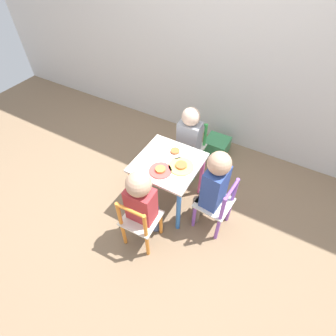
{
  "coord_description": "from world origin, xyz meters",
  "views": [
    {
      "loc": [
        0.72,
        -1.28,
        1.95
      ],
      "look_at": [
        0.0,
        0.0,
        0.42
      ],
      "focal_mm": 28.0,
      "sensor_mm": 36.0,
      "label": 1
    }
  ],
  "objects_px": {
    "plate_front": "(160,170)",
    "storage_bin": "(217,146)",
    "chair_green": "(190,148)",
    "child_right": "(213,185)",
    "plate_right": "(181,166)",
    "child_back": "(189,137)",
    "child_front": "(142,200)",
    "plate_back": "(175,152)",
    "kids_table": "(168,169)",
    "chair_orange": "(140,222)",
    "chair_purple": "(216,206)"
  },
  "relations": [
    {
      "from": "kids_table",
      "to": "chair_purple",
      "type": "height_order",
      "value": "chair_purple"
    },
    {
      "from": "chair_orange",
      "to": "plate_back",
      "type": "bearing_deg",
      "value": -90.47
    },
    {
      "from": "child_back",
      "to": "plate_back",
      "type": "relative_size",
      "value": 4.52
    },
    {
      "from": "child_front",
      "to": "child_right",
      "type": "bearing_deg",
      "value": -138.65
    },
    {
      "from": "plate_right",
      "to": "chair_green",
      "type": "bearing_deg",
      "value": 106.07
    },
    {
      "from": "plate_back",
      "to": "storage_bin",
      "type": "xyz_separation_m",
      "value": [
        0.14,
        0.7,
        -0.42
      ]
    },
    {
      "from": "kids_table",
      "to": "plate_right",
      "type": "bearing_deg",
      "value": 0.0
    },
    {
      "from": "plate_front",
      "to": "storage_bin",
      "type": "relative_size",
      "value": 0.72
    },
    {
      "from": "child_right",
      "to": "plate_front",
      "type": "bearing_deg",
      "value": -73.35
    },
    {
      "from": "child_right",
      "to": "storage_bin",
      "type": "height_order",
      "value": "child_right"
    },
    {
      "from": "chair_green",
      "to": "storage_bin",
      "type": "bearing_deg",
      "value": 65.33
    },
    {
      "from": "plate_back",
      "to": "storage_bin",
      "type": "height_order",
      "value": "plate_back"
    },
    {
      "from": "child_right",
      "to": "plate_right",
      "type": "height_order",
      "value": "child_right"
    },
    {
      "from": "plate_back",
      "to": "plate_front",
      "type": "xyz_separation_m",
      "value": [
        -0.0,
        -0.24,
        0.0
      ]
    },
    {
      "from": "child_front",
      "to": "plate_right",
      "type": "relative_size",
      "value": 3.77
    },
    {
      "from": "child_back",
      "to": "child_front",
      "type": "distance_m",
      "value": 0.8
    },
    {
      "from": "child_front",
      "to": "storage_bin",
      "type": "height_order",
      "value": "child_front"
    },
    {
      "from": "chair_orange",
      "to": "child_back",
      "type": "distance_m",
      "value": 0.88
    },
    {
      "from": "child_right",
      "to": "plate_back",
      "type": "xyz_separation_m",
      "value": [
        -0.4,
        0.15,
        0.02
      ]
    },
    {
      "from": "chair_green",
      "to": "plate_front",
      "type": "height_order",
      "value": "chair_green"
    },
    {
      "from": "kids_table",
      "to": "plate_back",
      "type": "relative_size",
      "value": 3.06
    },
    {
      "from": "kids_table",
      "to": "child_right",
      "type": "relative_size",
      "value": 0.63
    },
    {
      "from": "chair_green",
      "to": "storage_bin",
      "type": "xyz_separation_m",
      "value": [
        0.15,
        0.36,
        -0.18
      ]
    },
    {
      "from": "chair_green",
      "to": "plate_front",
      "type": "bearing_deg",
      "value": -90.38
    },
    {
      "from": "chair_orange",
      "to": "plate_front",
      "type": "distance_m",
      "value": 0.42
    },
    {
      "from": "plate_front",
      "to": "plate_right",
      "type": "xyz_separation_m",
      "value": [
        0.12,
        0.12,
        0.0
      ]
    },
    {
      "from": "chair_purple",
      "to": "child_right",
      "type": "height_order",
      "value": "child_right"
    },
    {
      "from": "child_front",
      "to": "child_right",
      "type": "height_order",
      "value": "child_right"
    },
    {
      "from": "child_front",
      "to": "kids_table",
      "type": "bearing_deg",
      "value": -90.0
    },
    {
      "from": "chair_green",
      "to": "plate_right",
      "type": "xyz_separation_m",
      "value": [
        0.13,
        -0.46,
        0.24
      ]
    },
    {
      "from": "chair_green",
      "to": "plate_right",
      "type": "height_order",
      "value": "chair_green"
    },
    {
      "from": "child_back",
      "to": "plate_back",
      "type": "xyz_separation_m",
      "value": [
        0.01,
        -0.28,
        0.06
      ]
    },
    {
      "from": "plate_right",
      "to": "child_back",
      "type": "bearing_deg",
      "value": 108.12
    },
    {
      "from": "child_back",
      "to": "child_front",
      "type": "relative_size",
      "value": 0.99
    },
    {
      "from": "plate_front",
      "to": "plate_back",
      "type": "bearing_deg",
      "value": 90.0
    },
    {
      "from": "chair_orange",
      "to": "plate_right",
      "type": "relative_size",
      "value": 2.69
    },
    {
      "from": "chair_orange",
      "to": "chair_green",
      "type": "bearing_deg",
      "value": -90.22
    },
    {
      "from": "kids_table",
      "to": "child_front",
      "type": "height_order",
      "value": "child_front"
    },
    {
      "from": "child_right",
      "to": "plate_right",
      "type": "bearing_deg",
      "value": -91.99
    },
    {
      "from": "plate_right",
      "to": "storage_bin",
      "type": "relative_size",
      "value": 0.82
    },
    {
      "from": "storage_bin",
      "to": "child_right",
      "type": "bearing_deg",
      "value": -72.91
    },
    {
      "from": "chair_green",
      "to": "plate_back",
      "type": "bearing_deg",
      "value": -89.36
    },
    {
      "from": "child_back",
      "to": "storage_bin",
      "type": "height_order",
      "value": "child_back"
    },
    {
      "from": "chair_green",
      "to": "plate_right",
      "type": "distance_m",
      "value": 0.54
    },
    {
      "from": "chair_green",
      "to": "plate_back",
      "type": "relative_size",
      "value": 3.24
    },
    {
      "from": "chair_orange",
      "to": "plate_right",
      "type": "distance_m",
      "value": 0.53
    },
    {
      "from": "plate_front",
      "to": "plate_right",
      "type": "height_order",
      "value": "same"
    },
    {
      "from": "chair_purple",
      "to": "child_front",
      "type": "height_order",
      "value": "child_front"
    },
    {
      "from": "chair_purple",
      "to": "storage_bin",
      "type": "relative_size",
      "value": 2.21
    },
    {
      "from": "kids_table",
      "to": "chair_orange",
      "type": "xyz_separation_m",
      "value": [
        0.02,
        -0.46,
        -0.14
      ]
    }
  ]
}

